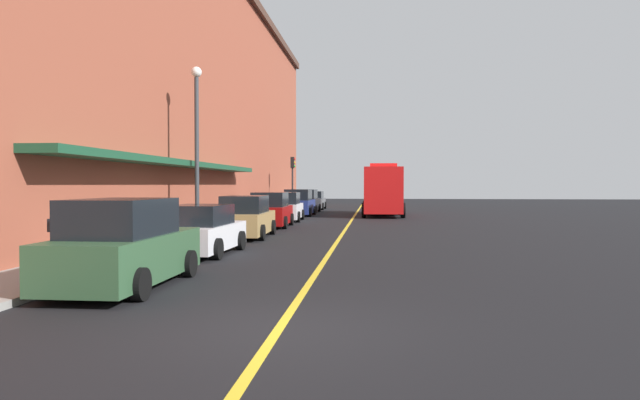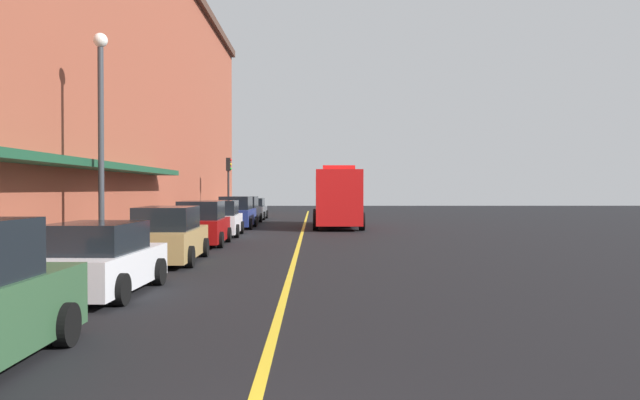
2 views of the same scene
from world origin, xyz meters
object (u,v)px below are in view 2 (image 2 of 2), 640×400
Objects in this scene: parked_car_2 at (168,236)px; parking_meter_1 at (214,210)px; fire_truck at (337,199)px; parking_meter_0 at (197,213)px; parked_car_4 at (220,219)px; parked_car_1 at (99,261)px; street_lamp_left at (101,121)px; traffic_light_near at (229,177)px; parked_car_6 at (245,211)px; parked_car_3 at (202,225)px; parked_car_7 at (253,209)px; parked_car_5 at (236,213)px.

parking_meter_1 is (-1.45, 17.48, 0.25)m from parked_car_2.
fire_truck reaches higher than parking_meter_0.
parked_car_4 reaches higher than parking_meter_0.
parked_car_4 is at bearing -78.29° from parking_meter_1.
parked_car_2 is (0.10, 5.90, 0.07)m from parked_car_1.
traffic_light_near is at bearing 88.39° from street_lamp_left.
street_lamp_left reaches higher than parked_car_6.
parked_car_3 is 21.67m from parked_car_7.
parked_car_5 is 17.40m from street_lamp_left.
parked_car_6 is (-0.07, 16.01, 0.00)m from parked_car_3.
parked_car_5 is (0.08, 5.89, 0.06)m from parked_car_4.
parking_meter_1 is at bearing -86.99° from fire_truck.
fire_truck is at bearing -122.54° from parked_car_6.
traffic_light_near is at bearing 89.41° from parking_meter_1.
parked_car_4 is at bearing -179.99° from parked_car_5.
parked_car_6 is at bearing -124.02° from fire_truck.
traffic_light_near is at bearing 162.79° from parked_car_7.
parked_car_2 is 1.10× the size of parked_car_5.
parked_car_3 is 0.49× the size of fire_truck.
street_lamp_left is at bearing 160.11° from parked_car_3.
street_lamp_left is at bearing 90.82° from parked_car_2.
parking_meter_0 is 0.31× the size of traffic_light_near.
parking_meter_1 is at bearing 3.07° from parked_car_2.
parked_car_1 is 7.14m from street_lamp_left.
parked_car_7 reaches higher than parked_car_1.
parking_meter_0 is (-1.42, 6.29, 0.22)m from parked_car_3.
parking_meter_0 is (-1.36, 1.26, 0.25)m from parked_car_4.
traffic_light_near reaches higher than parked_car_1.
traffic_light_near is (-1.26, -4.15, 2.40)m from parked_car_7.
parked_car_6 is at bearing 1.85° from parked_car_5.
fire_truck is 9.28m from traffic_light_near.
parked_car_7 reaches higher than parking_meter_0.
parking_meter_1 is 6.31m from traffic_light_near.
parked_car_3 is 5.02m from parked_car_4.
parking_meter_1 is at bearing 9.86° from parked_car_4.
parked_car_6 reaches higher than parking_meter_0.
parking_meter_1 is (-1.32, -10.09, 0.30)m from parked_car_7.
parking_meter_0 is (-1.45, 12.19, 0.25)m from parked_car_2.
street_lamp_left reaches higher than parking_meter_1.
parked_car_4 is at bearing -1.19° from parked_car_2.
parked_car_6 is 0.92× the size of parked_car_7.
parking_meter_0 is at bearing 5.11° from parked_car_2.
parked_car_5 reaches higher than parked_car_7.
parked_car_3 is at bearing -1.37° from parked_car_2.
parked_car_5 is 6.05m from fire_truck.
parked_car_2 is 23.58m from traffic_light_near.
parked_car_2 is at bearing -85.27° from parking_meter_1.
parked_car_2 is at bearing 2.48° from street_lamp_left.
parked_car_1 is 33.47m from parked_car_7.
parked_car_1 is 18.14m from parking_meter_0.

